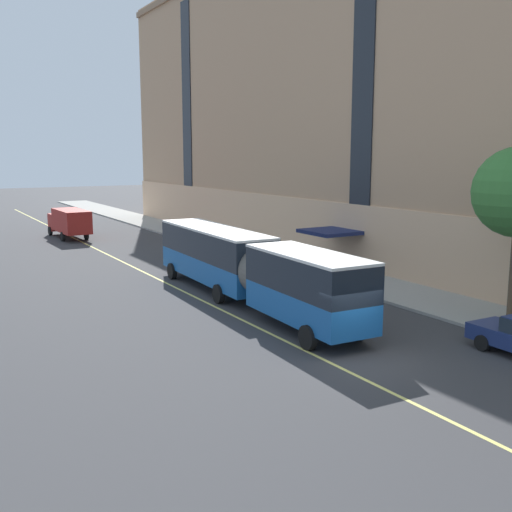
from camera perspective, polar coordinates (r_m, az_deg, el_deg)
ground_plane at (r=23.27m, az=10.10°, el=-9.68°), size 260.00×260.00×0.00m
sidewalk at (r=31.45m, az=19.14°, el=-4.83°), size 4.57×160.00×0.15m
city_bus at (r=30.77m, az=-0.99°, el=-0.82°), size 3.40×18.83×3.53m
parked_car_darkgray_0 at (r=35.72m, az=3.90°, el=-1.45°), size 2.08×4.50×1.56m
parked_car_green_1 at (r=47.49m, az=-5.17°, el=1.31°), size 2.12×4.59×1.56m
box_truck at (r=57.60m, az=-17.36°, el=3.18°), size 2.51×7.62×2.70m
lane_centerline at (r=24.81m, az=3.30°, el=-8.31°), size 0.16×140.00×0.01m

